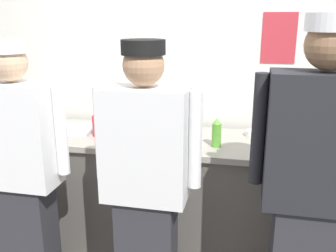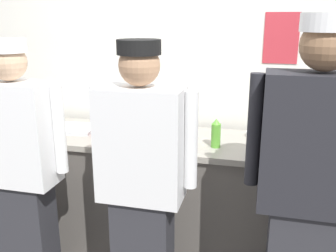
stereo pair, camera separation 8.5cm
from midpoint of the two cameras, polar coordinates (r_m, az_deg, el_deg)
name	(u,v)px [view 1 (the left image)]	position (r m, az deg, el deg)	size (l,w,h in m)	color
wall_back	(192,52)	(2.99, 2.87, 11.11)	(4.28, 0.11, 2.95)	silver
prep_counter	(180,197)	(2.84, 1.02, -10.66)	(2.73, 0.65, 0.91)	#56514C
chef_near_left	(21,170)	(2.43, -22.35, -6.13)	(0.59, 0.24, 1.62)	#2D2D33
chef_center	(146,182)	(2.08, -4.58, -8.51)	(0.59, 0.24, 1.63)	#2D2D33
chef_far_right	(314,186)	(1.98, 20.07, -8.61)	(0.63, 0.24, 1.76)	#2D2D33
plate_stack_front	(130,135)	(2.67, -6.70, -1.32)	(0.24, 0.24, 0.06)	white
mixing_bowl_steel	(325,141)	(2.59, 21.87, -2.12)	(0.34, 0.34, 0.13)	#B7BABF
sheet_tray	(59,129)	(2.98, -16.92, -0.45)	(0.51, 0.29, 0.02)	#B7BABF
squeeze_bottle_primary	(96,124)	(2.76, -11.73, 0.26)	(0.05, 0.05, 0.18)	red
squeeze_bottle_secondary	(217,133)	(2.49, 6.41, -1.09)	(0.06, 0.06, 0.19)	#56A333
ramekin_yellow_sauce	(186,129)	(2.81, 1.94, -0.40)	(0.08, 0.08, 0.05)	white
ramekin_green_sauce	(125,125)	(2.94, -7.42, 0.12)	(0.11, 0.11, 0.04)	white
ramekin_red_sauce	(158,139)	(2.58, -2.45, -2.00)	(0.09, 0.09, 0.04)	white
ramekin_orange_sauce	(252,133)	(2.78, 11.83, -1.05)	(0.10, 0.10, 0.04)	white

